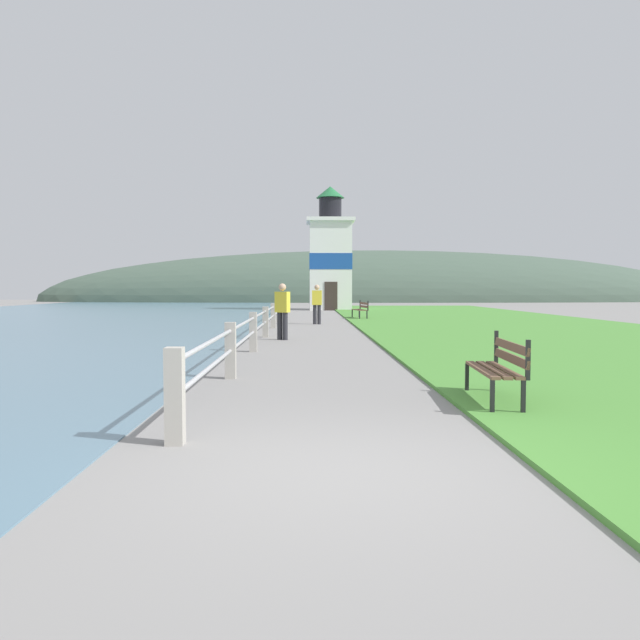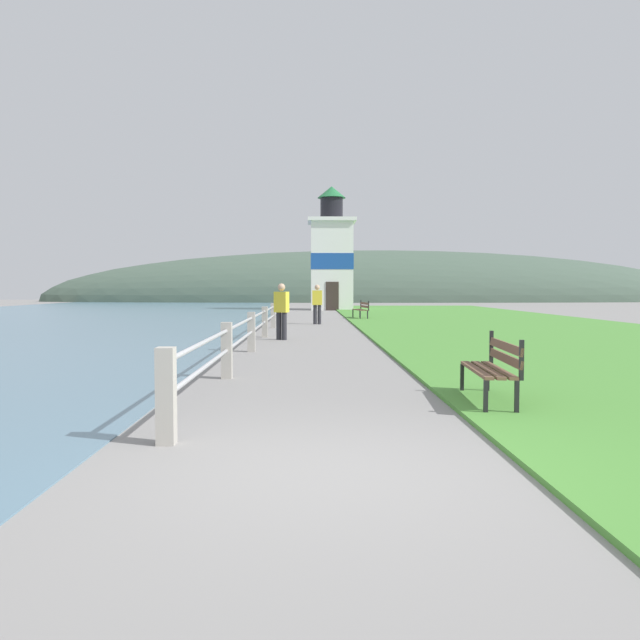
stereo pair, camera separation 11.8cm
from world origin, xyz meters
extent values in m
plane|color=gray|center=(0.00, 0.00, 0.00)|extent=(160.00, 160.00, 0.00)
cube|color=#4C8E38|center=(7.69, 19.26, 0.03)|extent=(12.00, 57.78, 0.06)
cube|color=#A8A399|center=(-1.59, 1.00, 0.49)|extent=(0.18, 0.18, 0.97)
cube|color=#A8A399|center=(-1.59, 5.53, 0.49)|extent=(0.18, 0.18, 0.97)
cube|color=#A8A399|center=(-1.59, 10.07, 0.49)|extent=(0.18, 0.18, 0.97)
cube|color=#A8A399|center=(-1.59, 14.60, 0.49)|extent=(0.18, 0.18, 0.97)
cube|color=#A8A399|center=(-1.59, 19.14, 0.49)|extent=(0.18, 0.18, 0.97)
cube|color=#A8A399|center=(-1.59, 23.67, 0.49)|extent=(0.18, 0.18, 0.97)
cube|color=#A8A399|center=(-1.59, 28.21, 0.49)|extent=(0.18, 0.18, 0.97)
cube|color=#A8A399|center=(-1.59, 32.74, 0.49)|extent=(0.18, 0.18, 0.97)
cylinder|color=#B2B2B7|center=(-1.59, 16.87, 0.83)|extent=(0.06, 31.74, 0.06)
cylinder|color=#B2B2B7|center=(-1.59, 16.87, 0.49)|extent=(0.06, 31.74, 0.06)
cube|color=brown|center=(2.07, 3.07, 0.47)|extent=(0.22, 1.67, 0.04)
cube|color=brown|center=(2.22, 3.06, 0.47)|extent=(0.22, 1.67, 0.04)
cube|color=brown|center=(2.36, 3.05, 0.47)|extent=(0.22, 1.67, 0.04)
cube|color=brown|center=(2.45, 3.04, 0.79)|extent=(0.17, 1.67, 0.11)
cube|color=brown|center=(2.45, 3.04, 0.63)|extent=(0.17, 1.67, 0.11)
cube|color=black|center=(1.98, 2.26, 0.23)|extent=(0.05, 0.05, 0.45)
cube|color=black|center=(2.08, 3.87, 0.23)|extent=(0.05, 0.05, 0.45)
cube|color=black|center=(2.35, 2.24, 0.23)|extent=(0.05, 0.05, 0.45)
cube|color=black|center=(2.45, 3.85, 0.23)|extent=(0.05, 0.05, 0.45)
cube|color=black|center=(2.40, 2.23, 0.70)|extent=(0.05, 0.05, 0.49)
cube|color=black|center=(2.50, 3.85, 0.70)|extent=(0.05, 0.05, 0.49)
cube|color=brown|center=(2.23, 26.11, 0.47)|extent=(0.36, 1.81, 0.04)
cube|color=brown|center=(2.37, 26.13, 0.47)|extent=(0.36, 1.81, 0.04)
cube|color=brown|center=(2.52, 26.15, 0.47)|extent=(0.36, 1.81, 0.04)
cube|color=brown|center=(2.61, 26.16, 0.79)|extent=(0.30, 1.80, 0.11)
cube|color=brown|center=(2.61, 26.16, 0.63)|extent=(0.30, 1.80, 0.11)
cube|color=black|center=(2.31, 25.23, 0.23)|extent=(0.06, 0.06, 0.45)
cube|color=black|center=(2.07, 26.97, 0.23)|extent=(0.06, 0.06, 0.45)
cube|color=black|center=(2.68, 25.28, 0.23)|extent=(0.06, 0.06, 0.45)
cube|color=black|center=(2.44, 27.02, 0.23)|extent=(0.06, 0.06, 0.45)
cube|color=black|center=(2.72, 25.29, 0.70)|extent=(0.06, 0.06, 0.49)
cube|color=black|center=(2.49, 27.03, 0.70)|extent=(0.06, 0.06, 0.49)
cube|color=white|center=(1.41, 39.74, 3.12)|extent=(2.95, 2.95, 6.25)
cube|color=#194799|center=(1.41, 39.74, 3.44)|extent=(2.99, 2.99, 1.12)
cube|color=white|center=(1.41, 39.74, 6.37)|extent=(3.39, 3.39, 0.25)
cylinder|color=black|center=(1.41, 39.74, 7.25)|extent=(1.62, 1.62, 1.51)
cone|color=#23703D|center=(1.41, 39.74, 8.42)|extent=(2.03, 2.03, 0.83)
cube|color=#332823|center=(1.41, 38.24, 1.00)|extent=(0.90, 0.06, 2.00)
cylinder|color=#28282D|center=(-1.09, 13.63, 0.42)|extent=(0.16, 0.16, 0.83)
cylinder|color=#28282D|center=(-0.93, 13.54, 0.42)|extent=(0.16, 0.16, 0.83)
cube|color=yellow|center=(-1.01, 13.59, 1.14)|extent=(0.47, 0.39, 0.62)
sphere|color=tan|center=(-1.01, 13.59, 1.59)|extent=(0.22, 0.22, 0.22)
cylinder|color=#28282D|center=(0.07, 21.73, 0.42)|extent=(0.16, 0.16, 0.83)
cylinder|color=#28282D|center=(0.26, 21.72, 0.42)|extent=(0.16, 0.16, 0.83)
cube|color=yellow|center=(0.16, 21.72, 1.15)|extent=(0.43, 0.25, 0.63)
sphere|color=tan|center=(0.16, 21.72, 1.60)|extent=(0.23, 0.23, 0.23)
ellipsoid|color=#475B4C|center=(8.00, 68.52, 0.00)|extent=(80.00, 16.00, 12.00)
camera|label=1|loc=(-0.27, -5.18, 1.56)|focal=35.00mm
camera|label=2|loc=(-0.15, -5.18, 1.56)|focal=35.00mm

